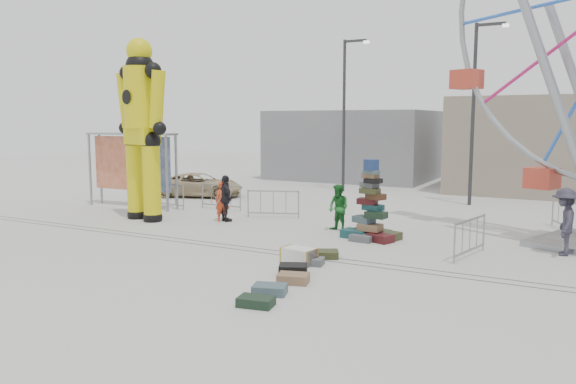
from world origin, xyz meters
The scene contains 27 objects.
ground centered at (0.00, 0.00, 0.00)m, with size 90.00×90.00×0.00m, color #9E9E99.
track_line_near centered at (0.00, 0.60, 0.00)m, with size 40.00×0.04×0.01m, color #47443F.
track_line_far centered at (0.00, 1.00, 0.00)m, with size 40.00×0.04×0.01m, color #47443F.
building_right centered at (7.00, 20.00, 2.50)m, with size 12.00×8.00×5.00m, color gray.
building_left centered at (-6.00, 22.00, 2.20)m, with size 10.00×8.00×4.40m, color gray.
lamp_post_right centered at (3.09, 13.00, 4.48)m, with size 1.41×0.25×8.00m.
lamp_post_left centered at (-3.91, 15.00, 4.48)m, with size 1.41×0.25×8.00m.
suitcase_tower centered at (1.57, 3.91, 0.72)m, with size 1.93×1.62×2.57m.
crash_test_dummy centered at (-7.27, 3.13, 3.71)m, with size 2.81×1.23×7.04m.
banner_scaffold centered at (-9.95, 5.34, 2.45)m, with size 4.53×0.93×3.26m.
steamer_trunk centered at (0.99, 0.00, 0.21)m, with size 0.90×0.52×0.42m, color silver.
row_case_0 centered at (1.29, 0.89, 0.10)m, with size 0.82×0.53×0.21m, color #363A1D.
row_case_1 centered at (1.31, 0.05, 0.09)m, with size 0.66×0.48×0.19m, color #55575C.
row_case_2 centered at (1.32, -0.98, 0.12)m, with size 0.69×0.54×0.24m, color black.
row_case_3 centered at (1.68, -1.67, 0.11)m, with size 0.72×0.50×0.22m, color #856244.
row_case_4 centered at (1.62, -2.66, 0.10)m, with size 0.73×0.51×0.21m, color #445961.
row_case_5 centered at (1.78, -3.50, 0.10)m, with size 0.73×0.47×0.20m, color black.
barricade_dummy_a centered at (-8.45, 5.84, 0.55)m, with size 2.00×0.10×1.10m, color gray, non-canonical shape.
barricade_dummy_b centered at (-6.13, 6.59, 0.55)m, with size 2.00×0.10×1.10m, color gray, non-canonical shape.
barricade_dummy_c centered at (-3.15, 5.86, 0.55)m, with size 2.00×0.10×1.10m, color gray, non-canonical shape.
barricade_wheel_front centered at (4.84, 2.91, 0.55)m, with size 2.00×0.10×1.10m, color gray, non-canonical shape.
barricade_wheel_back centered at (7.01, 8.45, 0.55)m, with size 2.00×0.10×1.10m, color gray, non-canonical shape.
pedestrian_red centered at (-4.44, 4.28, 0.76)m, with size 0.55×0.36×1.52m, color #B7361A.
pedestrian_green centered at (0.17, 4.59, 0.81)m, with size 0.79×0.61×1.62m, color #186221.
pedestrian_black centered at (-4.32, 4.31, 0.88)m, with size 1.03×0.43×1.76m, color black.
pedestrian_grey centered at (7.14, 4.39, 0.96)m, with size 1.24×0.71×1.92m, color #2A2835.
parked_suv centered at (-9.46, 9.49, 0.59)m, with size 1.97×4.27×1.19m, color tan.
Camera 1 is at (7.61, -12.99, 3.78)m, focal length 35.00 mm.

